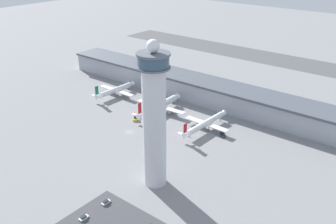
{
  "coord_description": "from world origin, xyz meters",
  "views": [
    {
      "loc": [
        145.19,
        -143.06,
        106.09
      ],
      "look_at": [
        18.54,
        14.55,
        13.46
      ],
      "focal_mm": 40.0,
      "sensor_mm": 36.0,
      "label": 1
    }
  ],
  "objects_px": {
    "airplane_gate_bravo": "(160,106)",
    "car_blue_compact": "(106,202)",
    "service_truck_catering": "(223,134)",
    "airplane_gate_charlie": "(205,124)",
    "control_tower": "(154,117)",
    "service_truck_fuel": "(155,110)",
    "service_truck_baggage": "(136,118)",
    "car_green_van": "(84,218)",
    "airplane_gate_alpha": "(116,90)"
  },
  "relations": [
    {
      "from": "airplane_gate_bravo",
      "to": "airplane_gate_alpha",
      "type": "bearing_deg",
      "value": 176.71
    },
    {
      "from": "service_truck_catering",
      "to": "service_truck_fuel",
      "type": "height_order",
      "value": "service_truck_fuel"
    },
    {
      "from": "airplane_gate_charlie",
      "to": "service_truck_fuel",
      "type": "distance_m",
      "value": 41.55
    },
    {
      "from": "service_truck_fuel",
      "to": "service_truck_baggage",
      "type": "height_order",
      "value": "service_truck_fuel"
    },
    {
      "from": "control_tower",
      "to": "service_truck_fuel",
      "type": "height_order",
      "value": "control_tower"
    },
    {
      "from": "control_tower",
      "to": "service_truck_baggage",
      "type": "relative_size",
      "value": 9.46
    },
    {
      "from": "airplane_gate_bravo",
      "to": "service_truck_catering",
      "type": "xyz_separation_m",
      "value": [
        51.01,
        -2.22,
        -3.74
      ]
    },
    {
      "from": "service_truck_fuel",
      "to": "service_truck_baggage",
      "type": "distance_m",
      "value": 17.17
    },
    {
      "from": "airplane_gate_charlie",
      "to": "car_blue_compact",
      "type": "xyz_separation_m",
      "value": [
        5.25,
        -87.17,
        -3.68
      ]
    },
    {
      "from": "airplane_gate_bravo",
      "to": "car_blue_compact",
      "type": "bearing_deg",
      "value": -63.93
    },
    {
      "from": "service_truck_baggage",
      "to": "control_tower",
      "type": "bearing_deg",
      "value": -39.37
    },
    {
      "from": "service_truck_fuel",
      "to": "control_tower",
      "type": "bearing_deg",
      "value": -49.35
    },
    {
      "from": "airplane_gate_alpha",
      "to": "service_truck_baggage",
      "type": "relative_size",
      "value": 5.1
    },
    {
      "from": "service_truck_catering",
      "to": "service_truck_fuel",
      "type": "relative_size",
      "value": 0.87
    },
    {
      "from": "airplane_gate_alpha",
      "to": "car_green_van",
      "type": "bearing_deg",
      "value": -49.55
    },
    {
      "from": "car_blue_compact",
      "to": "car_green_van",
      "type": "bearing_deg",
      "value": -88.64
    },
    {
      "from": "service_truck_fuel",
      "to": "airplane_gate_bravo",
      "type": "bearing_deg",
      "value": 24.14
    },
    {
      "from": "airplane_gate_alpha",
      "to": "car_blue_compact",
      "type": "distance_m",
      "value": 128.16
    },
    {
      "from": "airplane_gate_bravo",
      "to": "car_blue_compact",
      "type": "height_order",
      "value": "airplane_gate_bravo"
    },
    {
      "from": "control_tower",
      "to": "airplane_gate_bravo",
      "type": "height_order",
      "value": "control_tower"
    },
    {
      "from": "service_truck_baggage",
      "to": "car_blue_compact",
      "type": "relative_size",
      "value": 1.66
    },
    {
      "from": "airplane_gate_bravo",
      "to": "airplane_gate_charlie",
      "type": "relative_size",
      "value": 1.03
    },
    {
      "from": "control_tower",
      "to": "airplane_gate_charlie",
      "type": "bearing_deg",
      "value": 101.1
    },
    {
      "from": "car_blue_compact",
      "to": "airplane_gate_bravo",
      "type": "bearing_deg",
      "value": 116.07
    },
    {
      "from": "airplane_gate_bravo",
      "to": "service_truck_baggage",
      "type": "relative_size",
      "value": 5.95
    },
    {
      "from": "service_truck_catering",
      "to": "service_truck_fuel",
      "type": "bearing_deg",
      "value": 179.02
    },
    {
      "from": "service_truck_catering",
      "to": "car_blue_compact",
      "type": "relative_size",
      "value": 1.37
    },
    {
      "from": "service_truck_fuel",
      "to": "car_green_van",
      "type": "bearing_deg",
      "value": -65.05
    },
    {
      "from": "service_truck_baggage",
      "to": "service_truck_fuel",
      "type": "bearing_deg",
      "value": 84.7
    },
    {
      "from": "car_blue_compact",
      "to": "service_truck_fuel",
      "type": "bearing_deg",
      "value": 117.9
    },
    {
      "from": "service_truck_catering",
      "to": "car_blue_compact",
      "type": "bearing_deg",
      "value": -94.75
    },
    {
      "from": "airplane_gate_charlie",
      "to": "control_tower",
      "type": "bearing_deg",
      "value": -78.9
    },
    {
      "from": "airplane_gate_alpha",
      "to": "service_truck_catering",
      "type": "distance_m",
      "value": 96.52
    },
    {
      "from": "control_tower",
      "to": "service_truck_baggage",
      "type": "distance_m",
      "value": 78.8
    },
    {
      "from": "control_tower",
      "to": "service_truck_fuel",
      "type": "relative_size",
      "value": 9.99
    },
    {
      "from": "airplane_gate_alpha",
      "to": "service_truck_baggage",
      "type": "xyz_separation_m",
      "value": [
        40.84,
        -21.01,
        -3.39
      ]
    },
    {
      "from": "airplane_gate_charlie",
      "to": "service_truck_catering",
      "type": "height_order",
      "value": "airplane_gate_charlie"
    },
    {
      "from": "control_tower",
      "to": "car_blue_compact",
      "type": "height_order",
      "value": "control_tower"
    },
    {
      "from": "service_truck_baggage",
      "to": "airplane_gate_charlie",
      "type": "bearing_deg",
      "value": 20.56
    },
    {
      "from": "car_green_van",
      "to": "service_truck_catering",
      "type": "bearing_deg",
      "value": 86.03
    },
    {
      "from": "airplane_gate_bravo",
      "to": "service_truck_baggage",
      "type": "distance_m",
      "value": 19.29
    },
    {
      "from": "airplane_gate_bravo",
      "to": "car_green_van",
      "type": "distance_m",
      "value": 111.41
    },
    {
      "from": "airplane_gate_alpha",
      "to": "service_truck_fuel",
      "type": "relative_size",
      "value": 5.39
    },
    {
      "from": "airplane_gate_bravo",
      "to": "service_truck_baggage",
      "type": "bearing_deg",
      "value": -103.71
    },
    {
      "from": "service_truck_baggage",
      "to": "car_blue_compact",
      "type": "height_order",
      "value": "service_truck_baggage"
    },
    {
      "from": "airplane_gate_alpha",
      "to": "airplane_gate_bravo",
      "type": "bearing_deg",
      "value": -3.29
    },
    {
      "from": "control_tower",
      "to": "airplane_gate_charlie",
      "type": "relative_size",
      "value": 1.64
    },
    {
      "from": "service_truck_fuel",
      "to": "car_blue_compact",
      "type": "xyz_separation_m",
      "value": [
        46.67,
        -88.14,
        -0.54
      ]
    },
    {
      "from": "airplane_gate_charlie",
      "to": "car_blue_compact",
      "type": "distance_m",
      "value": 87.4
    },
    {
      "from": "airplane_gate_bravo",
      "to": "service_truck_baggage",
      "type": "height_order",
      "value": "airplane_gate_bravo"
    }
  ]
}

